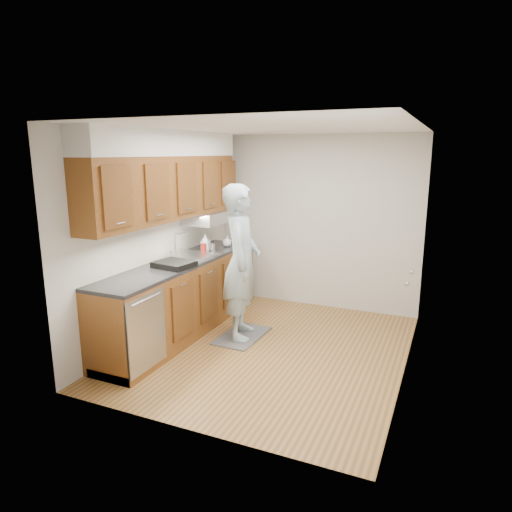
{
  "coord_description": "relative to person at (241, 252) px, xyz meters",
  "views": [
    {
      "loc": [
        1.84,
        -4.6,
        2.25
      ],
      "look_at": [
        -0.29,
        0.25,
        1.04
      ],
      "focal_mm": 32.0,
      "sensor_mm": 36.0,
      "label": 1
    }
  ],
  "objects": [
    {
      "name": "counter",
      "position": [
        -0.74,
        -0.21,
        -0.59
      ],
      "size": [
        0.64,
        2.8,
        1.3
      ],
      "color": "brown",
      "rests_on": "floor"
    },
    {
      "name": "wall_left",
      "position": [
        -1.04,
        -0.21,
        0.17
      ],
      "size": [
        0.02,
        3.5,
        2.5
      ],
      "primitive_type": "cube",
      "color": "beige",
      "rests_on": "floor"
    },
    {
      "name": "floor_mat",
      "position": [
        0.0,
        0.0,
        -1.07
      ],
      "size": [
        0.49,
        0.81,
        0.02
      ],
      "primitive_type": "cube",
      "rotation": [
        0.0,
        0.0,
        -0.03
      ],
      "color": "slate",
      "rests_on": "floor"
    },
    {
      "name": "floor",
      "position": [
        0.46,
        -0.21,
        -1.08
      ],
      "size": [
        3.5,
        3.5,
        0.0
      ],
      "primitive_type": "plane",
      "color": "#9C6D3B",
      "rests_on": "ground"
    },
    {
      "name": "wall_back",
      "position": [
        0.46,
        1.54,
        0.17
      ],
      "size": [
        3.0,
        0.02,
        2.5
      ],
      "primitive_type": "cube",
      "color": "beige",
      "rests_on": "floor"
    },
    {
      "name": "soap_bottle_a",
      "position": [
        -0.72,
        0.39,
        -0.01
      ],
      "size": [
        0.13,
        0.13,
        0.25
      ],
      "primitive_type": "imported",
      "rotation": [
        0.0,
        0.0,
        0.38
      ],
      "color": "white",
      "rests_on": "counter"
    },
    {
      "name": "soda_can",
      "position": [
        -0.7,
        0.3,
        -0.07
      ],
      "size": [
        0.08,
        0.08,
        0.13
      ],
      "primitive_type": "cylinder",
      "rotation": [
        0.0,
        0.0,
        -0.04
      ],
      "color": "red",
      "rests_on": "counter"
    },
    {
      "name": "wall_right",
      "position": [
        1.96,
        -0.21,
        0.17
      ],
      "size": [
        0.02,
        3.5,
        2.5
      ],
      "primitive_type": "cube",
      "color": "beige",
      "rests_on": "floor"
    },
    {
      "name": "soap_bottle_c",
      "position": [
        -0.62,
        0.83,
        -0.06
      ],
      "size": [
        0.18,
        0.18,
        0.16
      ],
      "primitive_type": "imported",
      "rotation": [
        0.0,
        0.0,
        0.76
      ],
      "color": "white",
      "rests_on": "counter"
    },
    {
      "name": "ceiling",
      "position": [
        0.46,
        -0.21,
        1.42
      ],
      "size": [
        3.5,
        3.5,
        0.0
      ],
      "primitive_type": "plane",
      "rotation": [
        3.14,
        0.0,
        0.0
      ],
      "color": "white",
      "rests_on": "wall_left"
    },
    {
      "name": "steel_can",
      "position": [
        -0.63,
        0.43,
        -0.08
      ],
      "size": [
        0.07,
        0.07,
        0.11
      ],
      "primitive_type": "cylinder",
      "rotation": [
        0.0,
        0.0,
        -0.14
      ],
      "color": "#A5A5AA",
      "rests_on": "counter"
    },
    {
      "name": "person",
      "position": [
        0.0,
        0.0,
        0.0
      ],
      "size": [
        0.71,
        0.87,
        2.13
      ],
      "primitive_type": "imported",
      "rotation": [
        0.0,
        0.0,
        1.89
      ],
      "color": "#9AB2BC",
      "rests_on": "floor_mat"
    },
    {
      "name": "closet_door",
      "position": [
        1.95,
        0.09,
        -0.05
      ],
      "size": [
        0.02,
        1.22,
        2.05
      ],
      "primitive_type": "cube",
      "color": "silver",
      "rests_on": "wall_right"
    },
    {
      "name": "upper_cabinets",
      "position": [
        -0.87,
        -0.16,
        0.87
      ],
      "size": [
        0.47,
        2.8,
        1.21
      ],
      "color": "brown",
      "rests_on": "wall_left"
    },
    {
      "name": "soap_bottle_b",
      "position": [
        -0.75,
        0.44,
        -0.03
      ],
      "size": [
        0.11,
        0.11,
        0.21
      ],
      "primitive_type": "imported",
      "rotation": [
        0.0,
        0.0,
        -0.21
      ],
      "color": "white",
      "rests_on": "counter"
    },
    {
      "name": "dish_rack",
      "position": [
        -0.64,
        -0.48,
        -0.11
      ],
      "size": [
        0.47,
        0.41,
        0.07
      ],
      "primitive_type": "cube",
      "rotation": [
        0.0,
        0.0,
        -0.15
      ],
      "color": "black",
      "rests_on": "counter"
    }
  ]
}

